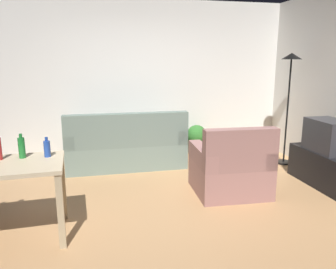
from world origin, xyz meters
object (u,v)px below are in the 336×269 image
at_px(couch, 126,148).
at_px(torchiere_lamp, 290,78).
at_px(tv, 329,136).
at_px(armchair, 231,170).
at_px(tv_stand, 325,168).
at_px(bottle_blue, 47,148).
at_px(bottle_green, 22,147).
at_px(potted_plant, 197,138).

bearing_deg(couch, torchiere_lamp, 171.07).
xyz_separation_m(tv, armchair, (-1.40, 0.00, -0.38)).
xyz_separation_m(tv_stand, bottle_blue, (-3.56, -0.42, 0.61)).
bearing_deg(tv, armchair, 89.85).
relative_size(tv_stand, armchair, 1.17).
relative_size(couch, bottle_blue, 9.28).
bearing_deg(tv, torchiere_lamp, 0.20).
bearing_deg(torchiere_lamp, bottle_green, -159.34).
relative_size(torchiere_lamp, bottle_green, 7.39).
bearing_deg(bottle_green, potted_plant, 40.90).
relative_size(bottle_green, bottle_blue, 1.21).
distance_m(tv_stand, torchiere_lamp, 1.56).
bearing_deg(bottle_blue, bottle_green, 177.17).
bearing_deg(potted_plant, couch, -166.38).
height_order(armchair, bottle_blue, bottle_blue).
xyz_separation_m(potted_plant, bottle_blue, (-2.25, -2.16, 0.52)).
relative_size(tv, bottle_green, 2.45).
distance_m(tv, torchiere_lamp, 1.25).
bearing_deg(couch, bottle_blue, 62.68).
height_order(couch, bottle_green, bottle_green).
bearing_deg(bottle_green, torchiere_lamp, 20.66).
xyz_separation_m(potted_plant, bottle_green, (-2.48, -2.15, 0.54)).
relative_size(tv_stand, tv, 1.83).
distance_m(couch, bottle_blue, 2.15).
height_order(couch, torchiere_lamp, torchiere_lamp).
distance_m(torchiere_lamp, armchair, 2.04).
relative_size(potted_plant, armchair, 0.61).
xyz_separation_m(tv, torchiere_lamp, (-0.00, 1.02, 0.71)).
bearing_deg(potted_plant, torchiere_lamp, -28.83).
bearing_deg(couch, bottle_green, 57.03).
bearing_deg(bottle_green, tv_stand, 6.14).
xyz_separation_m(couch, armchair, (1.21, -1.43, 0.01)).
bearing_deg(bottle_blue, tv_stand, 6.73).
bearing_deg(potted_plant, bottle_green, -139.10).
xyz_separation_m(tv_stand, bottle_green, (-3.80, -0.41, 0.63)).
bearing_deg(tv_stand, bottle_green, 96.14).
relative_size(tv_stand, bottle_blue, 5.43).
distance_m(tv_stand, armchair, 1.40).
height_order(potted_plant, bottle_green, bottle_green).
height_order(couch, bottle_blue, bottle_blue).
height_order(tv, bottle_green, bottle_green).
bearing_deg(torchiere_lamp, tv_stand, -90.00).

